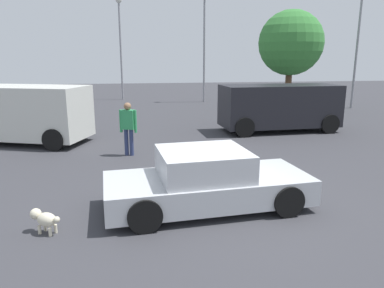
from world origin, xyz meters
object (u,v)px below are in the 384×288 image
Objects in this scene: light_post_mid at (120,33)px; sedan_foreground at (206,181)px; suv_dark at (279,106)px; dog at (44,219)px; pedestrian at (128,124)px; light_post_near at (359,30)px; van_white at (21,112)px; light_post_far at (204,31)px.

sedan_foreground is at bearing -84.15° from light_post_mid.
suv_dark is at bearing -63.19° from light_post_mid.
pedestrian reaches higher than dog.
dog is 0.11× the size of suv_dark.
suv_dark is at bearing -139.94° from light_post_near.
light_post_mid reaches higher than dog.
sedan_foreground is 21.77m from light_post_mid.
suv_dark is at bearing -157.26° from van_white.
light_post_mid is (-6.90, 13.65, 3.84)m from suv_dark.
light_post_mid is (3.36, 14.17, 3.79)m from van_white.
pedestrian is (3.91, -2.53, -0.11)m from van_white.
suv_dark reaches higher than dog.
suv_dark is at bearing -102.70° from dog.
pedestrian is at bearing -110.38° from light_post_far.
dog is at bearing 44.42° from suv_dark.
van_white is (-5.53, 7.05, 0.56)m from sedan_foreground.
van_white is 0.73× the size of light_post_near.
suv_dark is 10.48m from light_post_near.
van_white is at bearing -158.96° from light_post_near.
light_post_far is (-1.07, 11.15, 3.84)m from suv_dark.
light_post_mid is at bearing 156.72° from light_post_far.
sedan_foreground is at bearing -141.94° from pedestrian.
pedestrian is 0.23× the size of light_post_mid.
sedan_foreground is 0.83× the size of van_white.
light_post_far reaches higher than light_post_mid.
suv_dark is 0.68× the size of light_post_mid.
van_white is 0.70× the size of light_post_far.
suv_dark is at bearing -84.52° from light_post_far.
light_post_mid is 6.35m from light_post_far.
suv_dark is (7.81, 8.24, 0.81)m from dog.
dog is at bearing -109.18° from light_post_far.
van_white is 15.32m from light_post_far.
van_white is at bearing 75.54° from pedestrian.
sedan_foreground reaches higher than dog.
light_post_far is (5.27, 14.19, 3.90)m from pedestrian.
suv_dark is 15.77m from light_post_mid.
light_post_mid reaches higher than light_post_near.
sedan_foreground is 8.94m from suv_dark.
light_post_far is at bearing -86.63° from suv_dark.
light_post_far is at bearing -78.42° from dog.
light_post_near reaches higher than suv_dark.
light_post_far is (-8.58, 4.83, 0.16)m from light_post_near.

